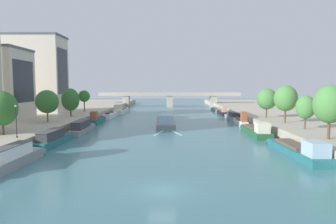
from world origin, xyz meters
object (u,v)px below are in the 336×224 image
object	(u,v)px
barge_midriver	(165,120)
moored_boat_left_far	(97,119)
tree_left_end_of_row	(84,96)
tree_right_far	(306,107)
moored_boat_right_far	(299,150)
moored_boat_right_midway	(222,112)
tree_left_second	(70,100)
lamppost_left_bank	(16,120)
moored_boat_right_lone	(241,121)
moored_boat_right_gap_after	(217,110)
tree_right_past_mid	(267,99)
moored_boat_left_second	(13,158)
moored_boat_left_end	(82,127)
moored_boat_right_near	(256,130)
moored_boat_left_gap_after	(52,139)
moored_boat_right_end	(232,116)
moored_boat_left_upstream	(121,110)
tree_right_nearest	(286,98)
bridge_far	(170,98)
tree_right_second	(330,104)
tree_left_by_lamp	(2,108)
tree_left_midway	(47,102)
moored_boat_left_near	(110,115)

from	to	relation	value
barge_midriver	moored_boat_left_far	size ratio (longest dim) A/B	2.16
tree_left_end_of_row	tree_right_far	bearing A→B (deg)	-35.78
moored_boat_right_far	moored_boat_right_midway	xyz separation A→B (m)	(-0.53, 56.14, 0.10)
tree_left_second	lamppost_left_bank	bearing A→B (deg)	-84.84
moored_boat_right_lone	tree_right_far	bearing A→B (deg)	-71.93
moored_boat_right_gap_after	tree_right_past_mid	size ratio (longest dim) A/B	2.12
moored_boat_left_second	moored_boat_left_end	xyz separation A→B (m)	(0.19, 25.39, -0.03)
tree_left_end_of_row	moored_boat_right_near	bearing A→B (deg)	-35.34
barge_midriver	moored_boat_right_gap_after	world-z (taller)	barge_midriver
moored_boat_left_second	tree_left_second	world-z (taller)	tree_left_second
moored_boat_left_gap_after	moored_boat_right_end	size ratio (longest dim) A/B	0.92
moored_boat_left_upstream	lamppost_left_bank	bearing A→B (deg)	-94.14
tree_right_nearest	lamppost_left_bank	xyz separation A→B (m)	(-45.41, -17.88, -2.39)
moored_boat_right_gap_after	bridge_far	xyz separation A→B (m)	(-17.98, 21.17, 3.66)
moored_boat_right_near	moored_boat_left_gap_after	bearing A→B (deg)	-163.38
barge_midriver	moored_boat_right_midway	size ratio (longest dim) A/B	2.19
tree_right_far	moored_boat_right_far	bearing A→B (deg)	-117.20
moored_boat_right_far	tree_right_past_mid	distance (m)	31.43
moored_boat_left_gap_after	moored_boat_right_lone	distance (m)	43.18
moored_boat_right_near	tree_right_nearest	size ratio (longest dim) A/B	1.88
moored_boat_left_gap_after	tree_right_second	distance (m)	41.52
moored_boat_left_second	lamppost_left_bank	world-z (taller)	lamppost_left_bank
moored_boat_right_end	bridge_far	bearing A→B (deg)	110.18
moored_boat_right_lone	tree_right_far	world-z (taller)	tree_right_far
moored_boat_right_near	lamppost_left_bank	bearing A→B (deg)	-159.59
moored_boat_left_far	tree_right_far	distance (m)	47.66
bridge_far	tree_left_end_of_row	bearing A→B (deg)	-118.45
barge_midriver	tree_right_nearest	world-z (taller)	tree_right_nearest
tree_left_end_of_row	tree_right_second	world-z (taller)	tree_right_second
moored_boat_left_gap_after	tree_left_by_lamp	world-z (taller)	tree_left_by_lamp
moored_boat_left_upstream	moored_boat_right_midway	bearing A→B (deg)	-12.19
moored_boat_left_far	moored_boat_right_far	distance (m)	49.38
moored_boat_left_upstream	tree_left_end_of_row	size ratio (longest dim) A/B	2.66
moored_boat_right_near	tree_left_by_lamp	bearing A→B (deg)	-164.47
barge_midriver	tree_left_second	world-z (taller)	tree_left_second
tree_right_second	lamppost_left_bank	xyz separation A→B (m)	(-44.40, 0.51, -2.32)
tree_left_midway	lamppost_left_bank	xyz separation A→B (m)	(3.24, -18.17, -1.67)
moored_boat_left_far	tree_right_nearest	world-z (taller)	tree_right_nearest
tree_right_past_mid	bridge_far	size ratio (longest dim) A/B	0.11
moored_boat_left_far	bridge_far	distance (m)	61.42
tree_left_midway	tree_right_second	xyz separation A→B (m)	(47.64, -18.69, 0.65)
moored_boat_right_gap_after	tree_right_far	size ratio (longest dim) A/B	2.49
barge_midriver	tree_right_second	size ratio (longest dim) A/B	3.17
moored_boat_left_second	tree_right_past_mid	distance (m)	54.95
lamppost_left_bank	moored_boat_right_gap_after	bearing A→B (deg)	60.19
tree_right_second	tree_right_past_mid	xyz separation A→B (m)	(0.49, 28.40, -0.52)
tree_right_past_mid	moored_boat_right_lone	bearing A→B (deg)	174.49
tree_left_second	tree_right_far	distance (m)	52.79
moored_boat_right_near	tree_left_end_of_row	distance (m)	51.77
moored_boat_left_near	tree_left_by_lamp	xyz separation A→B (m)	(-7.35, -42.71, 5.30)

